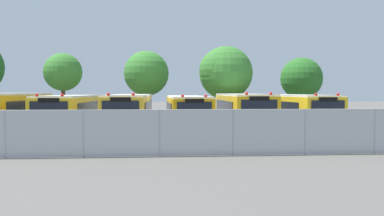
# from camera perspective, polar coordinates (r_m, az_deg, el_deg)

# --- Properties ---
(ground_plane) EXTENTS (160.00, 160.00, 0.00)m
(ground_plane) POSITION_cam_1_polar(r_m,az_deg,el_deg) (26.78, -4.96, -3.44)
(ground_plane) COLOR #595651
(school_bus_0) EXTENTS (2.59, 11.14, 2.74)m
(school_bus_0) POSITION_cam_1_polar(r_m,az_deg,el_deg) (28.19, -24.60, -0.41)
(school_bus_0) COLOR #EAA80C
(school_bus_0) RESTS_ON ground_plane
(school_bus_1) EXTENTS (2.70, 9.60, 2.59)m
(school_bus_1) POSITION_cam_1_polar(r_m,az_deg,el_deg) (27.37, -17.03, -0.54)
(school_bus_1) COLOR yellow
(school_bus_1) RESTS_ON ground_plane
(school_bus_2) EXTENTS (2.62, 10.98, 2.64)m
(school_bus_2) POSITION_cam_1_polar(r_m,az_deg,el_deg) (26.57, -8.82, -0.49)
(school_bus_2) COLOR yellow
(school_bus_2) RESTS_ON ground_plane
(school_bus_3) EXTENTS (2.67, 9.33, 2.54)m
(school_bus_3) POSITION_cam_1_polar(r_m,az_deg,el_deg) (26.68, -0.71, -0.57)
(school_bus_3) COLOR #EAA80C
(school_bus_3) RESTS_ON ground_plane
(school_bus_4) EXTENTS (2.72, 10.53, 2.68)m
(school_bus_4) POSITION_cam_1_polar(r_m,az_deg,el_deg) (26.97, 7.21, -0.40)
(school_bus_4) COLOR yellow
(school_bus_4) RESTS_ON ground_plane
(school_bus_5) EXTENTS (2.51, 9.85, 2.62)m
(school_bus_5) POSITION_cam_1_polar(r_m,az_deg,el_deg) (28.10, 14.90, -0.41)
(school_bus_5) COLOR yellow
(school_bus_5) RESTS_ON ground_plane
(tree_1) EXTENTS (3.31, 3.31, 6.07)m
(tree_1) POSITION_cam_1_polar(r_m,az_deg,el_deg) (36.56, -17.99, 4.92)
(tree_1) COLOR #4C3823
(tree_1) RESTS_ON ground_plane
(tree_2) EXTENTS (3.99, 3.99, 6.32)m
(tree_2) POSITION_cam_1_polar(r_m,az_deg,el_deg) (35.75, -6.73, 5.03)
(tree_2) COLOR #4C3823
(tree_2) RESTS_ON ground_plane
(tree_3) EXTENTS (4.65, 4.63, 6.64)m
(tree_3) POSITION_cam_1_polar(r_m,az_deg,el_deg) (34.60, 4.60, 5.13)
(tree_3) COLOR #4C3823
(tree_3) RESTS_ON ground_plane
(tree_4) EXTENTS (3.86, 3.86, 5.85)m
(tree_4) POSITION_cam_1_polar(r_m,az_deg,el_deg) (38.19, 15.40, 4.15)
(tree_4) COLOR #4C3823
(tree_4) RESTS_ON ground_plane
(chainlink_fence) EXTENTS (24.82, 0.07, 1.97)m
(chainlink_fence) POSITION_cam_1_polar(r_m,az_deg,el_deg) (16.57, -4.69, -3.46)
(chainlink_fence) COLOR #9EA0A3
(chainlink_fence) RESTS_ON ground_plane
(traffic_cone) EXTENTS (0.41, 0.41, 0.54)m
(traffic_cone) POSITION_cam_1_polar(r_m,az_deg,el_deg) (17.38, -4.58, -5.67)
(traffic_cone) COLOR #EA5914
(traffic_cone) RESTS_ON ground_plane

